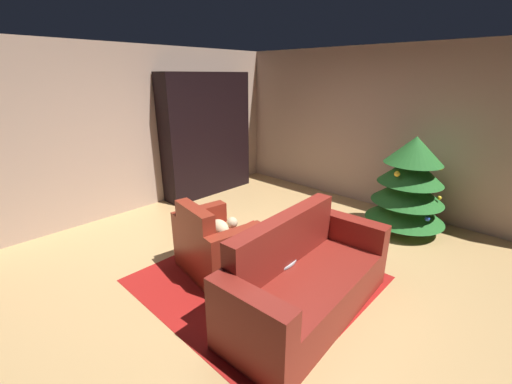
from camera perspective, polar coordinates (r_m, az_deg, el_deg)
name	(u,v)px	position (r m, az deg, el deg)	size (l,w,h in m)	color
ground_plane	(271,266)	(4.06, 2.61, -12.68)	(6.84, 6.84, 0.00)	tan
wall_back	(383,130)	(5.89, 21.19, 10.04)	(5.82, 0.06, 2.62)	tan
wall_left	(140,130)	(5.80, -19.55, 10.09)	(0.06, 5.62, 2.62)	tan
area_rug	(257,279)	(3.82, 0.17, -14.86)	(2.24, 2.21, 0.01)	maroon
bookshelf_unit	(212,135)	(6.30, -7.59, 9.81)	(0.40, 1.80, 2.22)	black
armchair_red	(215,247)	(3.81, -7.07, -9.53)	(1.02, 0.81, 0.87)	maroon
couch_red	(305,281)	(3.27, 8.48, -15.12)	(0.89, 1.93, 0.93)	maroon
coffee_table	(265,257)	(3.45, 1.57, -11.21)	(0.67, 0.67, 0.44)	black
book_stack_on_table	(271,248)	(3.39, 2.60, -9.74)	(0.23, 0.17, 0.12)	#395497
bottle_on_table	(268,237)	(3.54, 2.06, -7.79)	(0.07, 0.07, 0.23)	#592A1F
decorated_tree	(409,185)	(5.12, 25.09, 1.14)	(1.09, 1.09, 1.39)	brown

